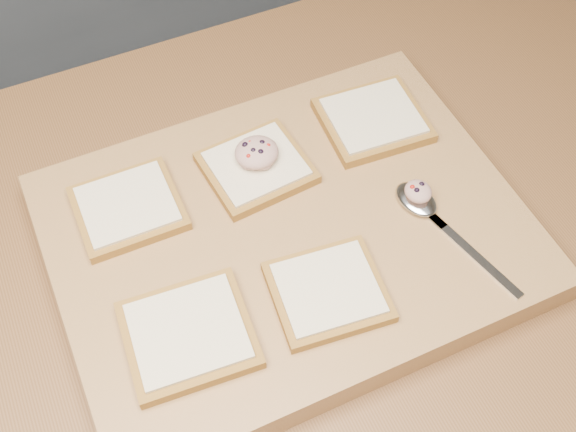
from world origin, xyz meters
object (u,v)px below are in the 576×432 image
Objects in this scene: tuna_salad_dollop at (257,152)px; spoon at (425,207)px; bread_far_center at (256,167)px; cutting_board at (288,236)px.

spoon is at bearing -42.66° from tuna_salad_dollop.
bread_far_center is at bearing 138.94° from spoon.
spoon is (0.15, -0.13, -0.00)m from bread_far_center.
cutting_board is 10.08× the size of tuna_salad_dollop.
tuna_salad_dollop is 0.28× the size of spoon.
cutting_board is 0.11m from tuna_salad_dollop.
spoon is (0.15, -0.04, 0.03)m from cutting_board.
bread_far_center is at bearing 90.69° from cutting_board.
tuna_salad_dollop is at bearing 56.58° from bread_far_center.
spoon is at bearing -16.54° from cutting_board.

